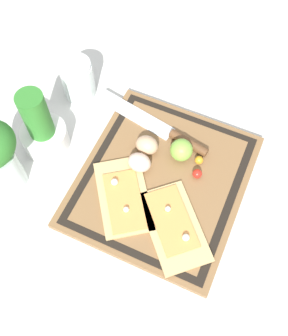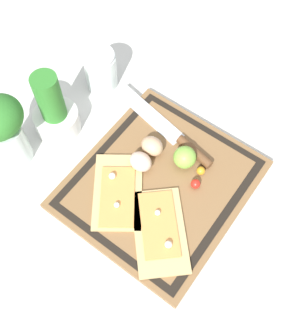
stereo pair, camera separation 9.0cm
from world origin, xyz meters
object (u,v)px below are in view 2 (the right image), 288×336
Objects in this scene: egg_brown at (152,146)px; sauce_jar at (101,72)px; pizza_slice_far at (118,192)px; knife at (178,138)px; lime at (185,157)px; herb_glass at (3,128)px; pizza_slice_near at (160,230)px; herb_pot at (55,113)px; cherry_tomato_yellow at (201,171)px; egg_pink at (141,162)px; cherry_tomato_red at (196,184)px.

sauce_jar is at bearing 67.00° from egg_brown.
pizza_slice_far is 3.95× the size of egg_brown.
pizza_slice_far reaches higher than knife.
lime is 0.26× the size of herb_glass.
herb_glass is at bearing 131.38° from knife.
herb_pot reaches higher than pizza_slice_near.
pizza_slice_near is at bearing -96.84° from pizza_slice_far.
sauce_jar is (0.18, 0.00, -0.02)m from herb_pot.
herb_pot is at bearing 104.62° from cherry_tomato_yellow.
cherry_tomato_yellow is at bearing -60.59° from egg_pink.
herb_glass is at bearing 96.21° from pizza_slice_near.
herb_glass is at bearing 118.77° from egg_pink.
egg_brown is (0.15, 0.13, 0.02)m from pizza_slice_near.
pizza_slice_far is at bearing 171.86° from knife.
cherry_tomato_yellow is 0.19× the size of sauce_jar.
cherry_tomato_red is 1.11× the size of cherry_tomato_yellow.
egg_pink is (-0.05, -0.00, 0.00)m from egg_brown.
sauce_jar reaches higher than pizza_slice_far.
herb_glass is at bearing 102.39° from pizza_slice_far.
egg_pink is at bearing -121.97° from sauce_jar.
cherry_tomato_yellow is at bearing -75.38° from herb_pot.
egg_pink is at bearing 131.56° from lime.
sauce_jar is 0.53× the size of herb_glass.
egg_brown is 2.71× the size of cherry_tomato_yellow.
knife is at bearing 47.04° from lime.
herb_glass reaches higher than sauce_jar.
knife is 0.27m from sauce_jar.
cherry_tomato_yellow is (0.15, -0.12, 0.00)m from pizza_slice_far.
pizza_slice_near reaches higher than cherry_tomato_yellow.
pizza_slice_far is 3.95× the size of egg_pink.
sauce_jar reaches higher than cherry_tomato_yellow.
egg_brown reaches higher than cherry_tomato_yellow.
knife is 1.55× the size of herb_glass.
pizza_slice_near is 0.68× the size of knife.
knife is at bearing -98.14° from sauce_jar.
egg_pink reaches higher than pizza_slice_far.
herb_glass is (-0.18, 0.39, 0.09)m from cherry_tomato_red.
herb_pot is 0.18m from sauce_jar.
cherry_tomato_yellow is at bearing -88.66° from lime.
pizza_slice_near is 0.45m from sauce_jar.
sauce_jar is (0.12, 0.37, 0.01)m from cherry_tomato_red.
pizza_slice_far is at bearing 179.91° from egg_pink.
herb_glass reaches higher than cherry_tomato_red.
pizza_slice_near is at bearing -83.79° from herb_glass.
pizza_slice_near is at bearing 178.59° from cherry_tomato_red.
pizza_slice_far reaches higher than cherry_tomato_yellow.
cherry_tomato_red is at bearing -75.82° from egg_pink.
pizza_slice_far is 2.00× the size of sauce_jar.
herb_pot is (0.06, 0.24, 0.04)m from pizza_slice_far.
sauce_jar is (0.10, 0.24, 0.00)m from egg_brown.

